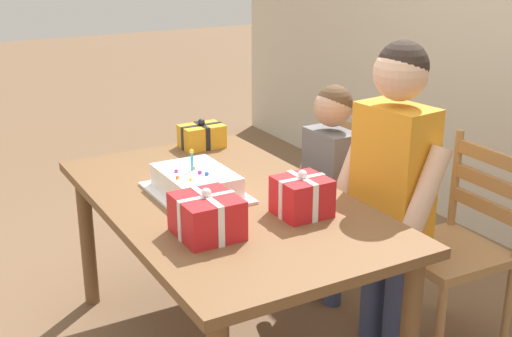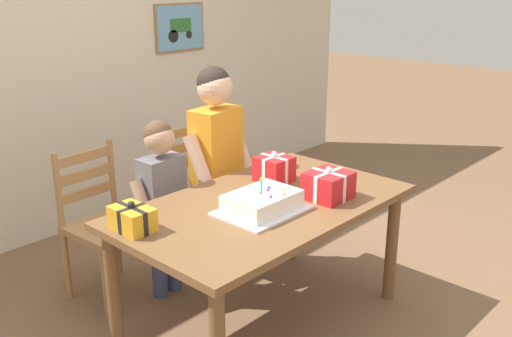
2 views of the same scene
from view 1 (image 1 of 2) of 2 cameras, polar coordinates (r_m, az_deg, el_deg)
The scene contains 9 objects.
dining_table at distance 2.76m, azimuth -2.72°, elevation -4.23°, with size 1.59×0.93×0.73m.
birthday_cake at distance 2.76m, azimuth -5.11°, elevation -1.24°, with size 0.44×0.34×0.19m.
gift_box_red_large at distance 2.37m, azimuth -4.19°, elevation -4.04°, with size 0.23×0.21×0.18m.
gift_box_beside_cake at distance 3.38m, azimuth -4.62°, elevation 2.76°, with size 0.15×0.22×0.15m.
gift_box_corner_small at distance 2.55m, azimuth 3.91°, elevation -2.37°, with size 0.19×0.19×0.18m.
chair_left at distance 3.60m, azimuth 7.28°, elevation -1.62°, with size 0.44×0.44×0.92m.
chair_right at distance 3.03m, azimuth 16.59°, elevation -6.36°, with size 0.43×0.43×0.92m.
child_older at distance 2.82m, azimuth 11.58°, elevation -0.06°, with size 0.51×0.30×1.35m.
child_younger at distance 3.20m, azimuth 6.28°, elevation -0.49°, with size 0.39×0.23×1.09m.
Camera 1 is at (2.26, -1.13, 1.73)m, focal length 47.18 mm.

